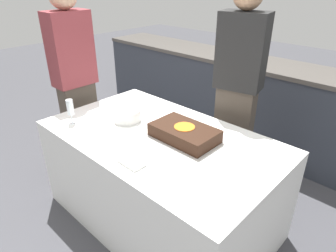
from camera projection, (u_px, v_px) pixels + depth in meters
ground_plane at (161, 216)px, 2.38m from camera, size 14.00×14.00×0.00m
back_counter at (264, 106)px, 3.18m from camera, size 4.40×0.58×0.92m
dining_table at (160, 179)px, 2.21m from camera, size 1.65×0.97×0.73m
cake at (184, 133)px, 1.98m from camera, size 0.47×0.30×0.10m
plate_stack at (127, 115)px, 2.23m from camera, size 0.21×0.21×0.09m
wine_glass at (70, 108)px, 2.17m from camera, size 0.06×0.06×0.18m
side_plate_near_cake at (198, 121)px, 2.24m from camera, size 0.19×0.19×0.00m
side_plate_right_edge at (238, 157)px, 1.80m from camera, size 0.19×0.19×0.00m
utensil_pile at (132, 162)px, 1.74m from camera, size 0.16×0.10×0.02m
person_cutting_cake at (237, 92)px, 2.33m from camera, size 0.38×0.27×1.70m
person_seated_left at (75, 80)px, 2.61m from camera, size 0.22×0.35×1.68m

